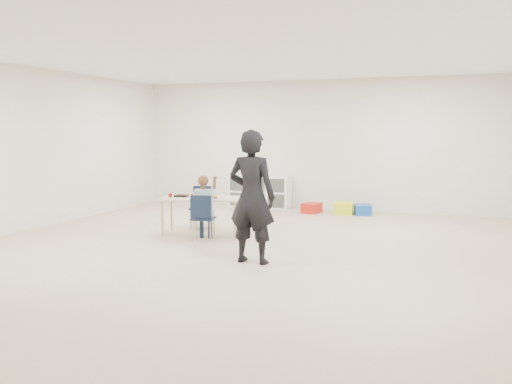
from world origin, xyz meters
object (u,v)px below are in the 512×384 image
(child, at_px, (203,204))
(adult, at_px, (252,197))
(cubby_shelf, at_px, (260,192))
(chair_near, at_px, (203,217))
(table, at_px, (202,215))

(child, bearing_deg, adult, -54.77)
(cubby_shelf, relative_size, adult, 0.81)
(chair_near, relative_size, child, 0.63)
(child, bearing_deg, cubby_shelf, 83.43)
(chair_near, relative_size, adult, 0.42)
(table, xyz_separation_m, child, (0.27, -0.50, 0.27))
(table, bearing_deg, child, -74.75)
(child, height_order, adult, adult)
(chair_near, distance_m, child, 0.21)
(child, distance_m, cubby_shelf, 3.81)
(table, distance_m, adult, 2.26)
(table, bearing_deg, chair_near, -74.75)
(table, bearing_deg, adult, -59.89)
(chair_near, xyz_separation_m, adult, (1.23, -1.09, 0.50))
(child, xyz_separation_m, cubby_shelf, (-0.43, 3.78, -0.22))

